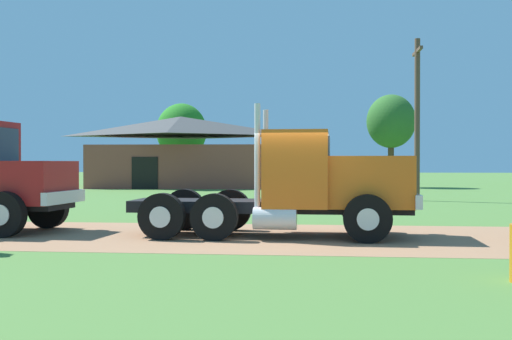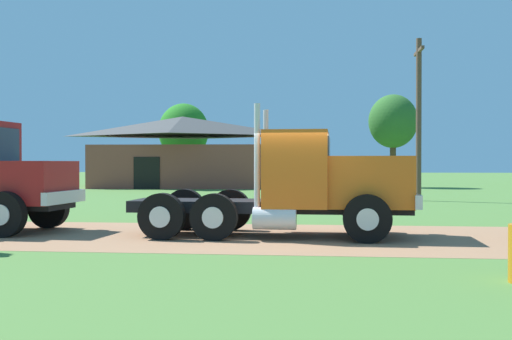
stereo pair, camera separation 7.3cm
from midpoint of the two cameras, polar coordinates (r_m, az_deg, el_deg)
The scene contains 7 objects.
ground_plane at distance 15.35m, azimuth 4.63°, elevation -6.11°, with size 200.00×200.00×0.00m, color #4C7635.
dirt_track at distance 15.35m, azimuth 4.63°, elevation -6.10°, with size 120.00×6.11×0.01m, color #9B6F4F.
truck_foreground_white at distance 15.43m, azimuth 4.81°, elevation -1.43°, with size 7.02×2.72×3.20m.
shed_building at distance 46.65m, azimuth -6.64°, elevation 1.57°, with size 13.24×8.56×5.22m.
utility_pole_near at distance 30.81m, azimuth 14.64°, elevation 4.91°, with size 0.26×2.20×7.70m.
tree_left at distance 55.91m, azimuth -6.56°, elevation 3.52°, with size 4.44×4.44×7.04m.
tree_mid at distance 46.98m, azimuth 12.39°, elevation 4.30°, with size 3.56×3.56×6.79m.
Camera 2 is at (0.49, -15.23, 1.82)m, focal length 44.01 mm.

